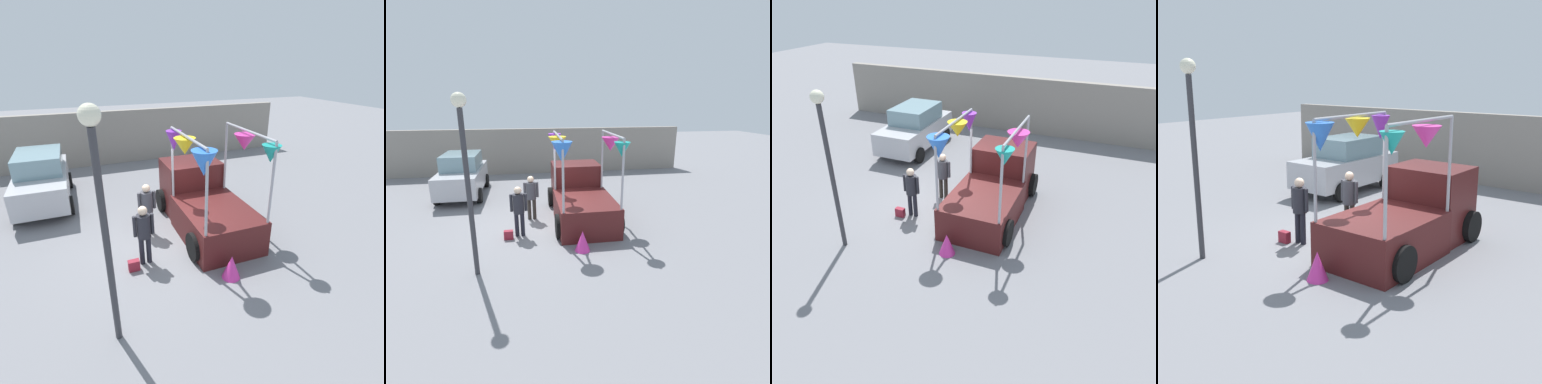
# 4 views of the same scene
# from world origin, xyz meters

# --- Properties ---
(ground_plane) EXTENTS (60.00, 60.00, 0.00)m
(ground_plane) POSITION_xyz_m (0.00, 0.00, 0.00)
(ground_plane) COLOR slate
(vendor_truck) EXTENTS (2.58, 4.20, 3.14)m
(vendor_truck) POSITION_xyz_m (1.57, 0.70, 0.89)
(vendor_truck) COLOR #4C1919
(vendor_truck) RESTS_ON ground
(parked_car) EXTENTS (1.88, 4.00, 1.88)m
(parked_car) POSITION_xyz_m (-3.15, 4.20, 0.94)
(parked_car) COLOR #B7B7BC
(parked_car) RESTS_ON ground
(person_customer) EXTENTS (0.53, 0.34, 1.62)m
(person_customer) POSITION_xyz_m (-0.59, -0.68, 0.97)
(person_customer) COLOR black
(person_customer) RESTS_ON ground
(person_vendor) EXTENTS (0.53, 0.34, 1.61)m
(person_vendor) POSITION_xyz_m (-0.17, 0.68, 0.97)
(person_vendor) COLOR #2D2823
(person_vendor) RESTS_ON ground
(handbag) EXTENTS (0.28, 0.16, 0.28)m
(handbag) POSITION_xyz_m (-0.94, -0.88, 0.14)
(handbag) COLOR maroon
(handbag) RESTS_ON ground
(street_lamp) EXTENTS (0.32, 0.32, 4.30)m
(street_lamp) POSITION_xyz_m (-1.61, -2.74, 2.77)
(street_lamp) COLOR #333338
(street_lamp) RESTS_ON ground
(brick_boundary_wall) EXTENTS (18.00, 0.36, 2.60)m
(brick_boundary_wall) POSITION_xyz_m (0.00, 8.11, 1.30)
(brick_boundary_wall) COLOR gray
(brick_boundary_wall) RESTS_ON ground
(folded_kite_bundle_magenta) EXTENTS (0.53, 0.53, 0.60)m
(folded_kite_bundle_magenta) POSITION_xyz_m (1.19, -2.01, 0.30)
(folded_kite_bundle_magenta) COLOR #D83399
(folded_kite_bundle_magenta) RESTS_ON ground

